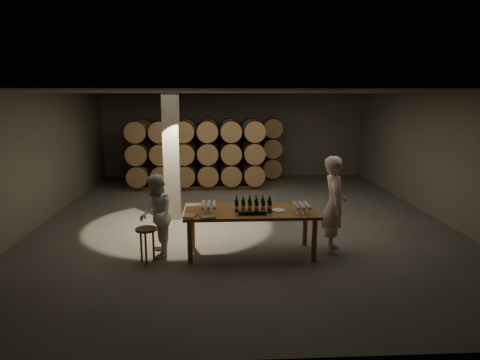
{
  "coord_description": "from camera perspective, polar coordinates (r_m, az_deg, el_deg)",
  "views": [
    {
      "loc": [
        -0.66,
        -10.6,
        3.12
      ],
      "look_at": [
        -0.1,
        -0.39,
        1.1
      ],
      "focal_mm": 32.0,
      "sensor_mm": 36.0,
      "label": 1
    }
  ],
  "objects": [
    {
      "name": "room",
      "position": [
        10.97,
        -9.08,
        3.06
      ],
      "size": [
        12.0,
        12.0,
        12.0
      ],
      "color": "#4E4C4A",
      "rests_on": "ground"
    },
    {
      "name": "tasting_table",
      "position": [
        8.46,
        1.46,
        -4.78
      ],
      "size": [
        2.6,
        1.1,
        0.9
      ],
      "color": "brown",
      "rests_on": "ground"
    },
    {
      "name": "barrel_stack_back",
      "position": [
        15.92,
        -4.2,
        4.2
      ],
      "size": [
        5.48,
        0.95,
        2.31
      ],
      "color": "#543A1D",
      "rests_on": "ground"
    },
    {
      "name": "barrel_stack_front",
      "position": [
        14.55,
        -5.83,
        3.51
      ],
      "size": [
        4.7,
        0.95,
        2.31
      ],
      "color": "#543A1D",
      "rests_on": "ground"
    },
    {
      "name": "bottle_cluster",
      "position": [
        8.41,
        1.76,
        -3.4
      ],
      "size": [
        0.73,
        0.23,
        0.3
      ],
      "color": "black",
      "rests_on": "tasting_table"
    },
    {
      "name": "lying_bottles",
      "position": [
        8.12,
        1.75,
        -4.39
      ],
      "size": [
        0.64,
        0.09,
        0.09
      ],
      "color": "black",
      "rests_on": "tasting_table"
    },
    {
      "name": "glass_cluster_left",
      "position": [
        8.33,
        -4.19,
        -3.39
      ],
      "size": [
        0.31,
        0.53,
        0.18
      ],
      "color": "silver",
      "rests_on": "tasting_table"
    },
    {
      "name": "glass_cluster_right",
      "position": [
        8.43,
        8.22,
        -3.4
      ],
      "size": [
        0.3,
        0.52,
        0.16
      ],
      "color": "silver",
      "rests_on": "tasting_table"
    },
    {
      "name": "plate",
      "position": [
        8.47,
        5.08,
        -4.02
      ],
      "size": [
        0.28,
        0.28,
        0.02
      ],
      "primitive_type": "cylinder",
      "color": "silver",
      "rests_on": "tasting_table"
    },
    {
      "name": "notebook_near",
      "position": [
        7.97,
        -4.35,
        -4.93
      ],
      "size": [
        0.29,
        0.26,
        0.03
      ],
      "primitive_type": "cube",
      "rotation": [
        0.0,
        0.0,
        0.28
      ],
      "color": "olive",
      "rests_on": "tasting_table"
    },
    {
      "name": "notebook_corner",
      "position": [
        8.07,
        -6.74,
        -4.79
      ],
      "size": [
        0.27,
        0.31,
        0.02
      ],
      "primitive_type": "cube",
      "rotation": [
        0.0,
        0.0,
        -0.23
      ],
      "color": "olive",
      "rests_on": "tasting_table"
    },
    {
      "name": "pen",
      "position": [
        7.97,
        -3.69,
        -4.99
      ],
      "size": [
        0.12,
        0.04,
        0.01
      ],
      "primitive_type": "cylinder",
      "rotation": [
        0.0,
        1.57,
        0.28
      ],
      "color": "black",
      "rests_on": "tasting_table"
    },
    {
      "name": "stool",
      "position": [
        8.33,
        -12.38,
        -7.09
      ],
      "size": [
        0.4,
        0.4,
        0.67
      ],
      "rotation": [
        0.0,
        0.0,
        0.02
      ],
      "color": "#543A1D",
      "rests_on": "ground"
    },
    {
      "name": "person_man",
      "position": [
        8.79,
        12.46,
        -3.2
      ],
      "size": [
        0.59,
        0.79,
        1.96
      ],
      "primitive_type": "imported",
      "rotation": [
        0.0,
        0.0,
        1.39
      ],
      "color": "silver",
      "rests_on": "ground"
    },
    {
      "name": "person_woman",
      "position": [
        8.51,
        -11.18,
        -4.72
      ],
      "size": [
        0.74,
        0.88,
        1.64
      ],
      "primitive_type": "imported",
      "rotation": [
        0.0,
        0.0,
        -1.42
      ],
      "color": "white",
      "rests_on": "ground"
    }
  ]
}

